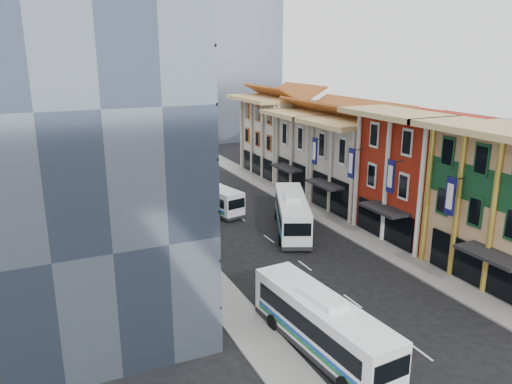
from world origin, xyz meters
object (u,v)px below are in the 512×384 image
office_tower (74,91)px  bus_right (292,212)px  bus_left_near (322,323)px  bus_left_far (211,196)px

office_tower → bus_right: office_tower is taller
bus_left_near → bus_left_far: (3.50, 29.65, -0.22)m
bus_left_near → bus_right: bearing=61.8°
office_tower → bus_right: (20.14, 4.13, -13.04)m
office_tower → bus_left_near: office_tower is taller
office_tower → bus_left_far: 24.59m
office_tower → bus_right: 24.35m
office_tower → bus_left_far: size_ratio=2.87×
bus_left_far → bus_right: (5.14, -10.09, 0.29)m
bus_left_far → bus_right: size_ratio=0.85×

